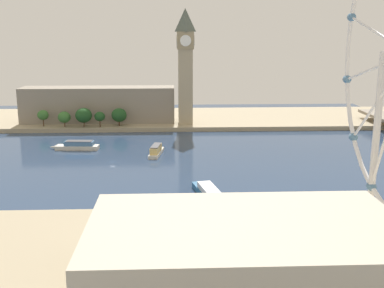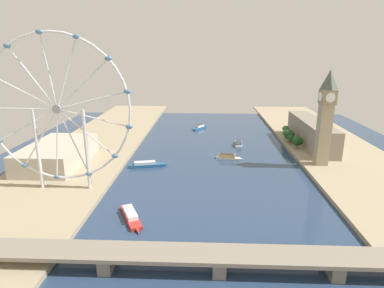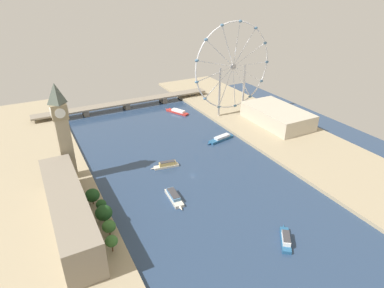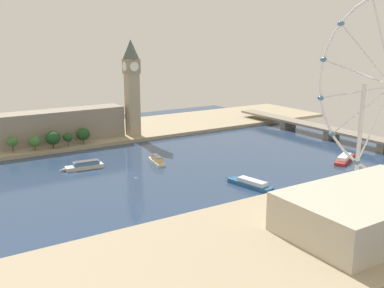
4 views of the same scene
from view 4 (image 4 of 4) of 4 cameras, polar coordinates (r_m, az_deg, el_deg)
ground_plane at (r=282.86m, az=-7.33°, el=-3.89°), size 414.84×414.84×0.00m
riverbank_left at (r=393.47m, az=-14.90°, el=1.04°), size 90.00×520.00×3.00m
riverbank_right at (r=186.18m, az=9.23°, el=-13.23°), size 90.00×520.00×3.00m
clock_tower at (r=373.28m, az=-7.82°, el=7.45°), size 12.51×12.51×80.14m
parliament_block at (r=366.96m, az=-17.40°, el=2.23°), size 22.00×110.48×25.33m
tree_row_embankment at (r=348.17m, az=-17.24°, el=0.79°), size 13.22×61.73×13.19m
riverside_hall at (r=209.09m, az=21.99°, el=-7.91°), size 45.43×78.20×17.50m
river_bridge at (r=391.39m, az=17.71°, el=1.65°), size 226.84×15.84×9.20m
tour_boat_0 at (r=304.01m, az=-4.64°, el=-2.09°), size 26.33×8.39×5.67m
tour_boat_1 at (r=299.66m, az=-13.84°, el=-2.73°), size 8.65×29.15×5.20m
tour_boat_2 at (r=326.78m, az=19.26°, el=-1.79°), size 19.66×34.39×4.66m
tour_boat_3 at (r=259.02m, az=7.52°, el=-5.12°), size 34.60×12.44×4.76m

